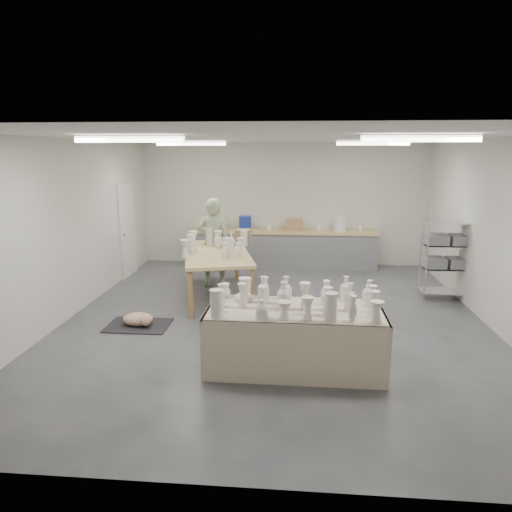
# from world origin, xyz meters

# --- Properties ---
(room) EXTENTS (8.00, 8.02, 3.00)m
(room) POSITION_xyz_m (-0.11, 0.08, 2.06)
(room) COLOR #424449
(room) RESTS_ON ground
(back_counter) EXTENTS (4.60, 0.60, 1.24)m
(back_counter) POSITION_xyz_m (-0.01, 3.68, 0.49)
(back_counter) COLOR tan
(back_counter) RESTS_ON ground
(wire_shelf) EXTENTS (0.88, 0.48, 1.80)m
(wire_shelf) POSITION_xyz_m (3.20, 1.40, 0.92)
(wire_shelf) COLOR silver
(wire_shelf) RESTS_ON ground
(drying_table) EXTENTS (2.30, 1.11, 1.18)m
(drying_table) POSITION_xyz_m (0.34, -1.70, 0.45)
(drying_table) COLOR olive
(drying_table) RESTS_ON ground
(work_table) EXTENTS (1.74, 2.61, 1.27)m
(work_table) POSITION_xyz_m (-1.15, 1.25, 0.91)
(work_table) COLOR tan
(work_table) RESTS_ON ground
(rug) EXTENTS (1.00, 0.70, 0.02)m
(rug) POSITION_xyz_m (-2.21, -0.50, 0.01)
(rug) COLOR black
(rug) RESTS_ON ground
(cat) EXTENTS (0.56, 0.44, 0.21)m
(cat) POSITION_xyz_m (-2.19, -0.51, 0.13)
(cat) COLOR white
(cat) RESTS_ON rug
(potter) EXTENTS (0.69, 0.47, 1.86)m
(potter) POSITION_xyz_m (-1.36, 1.87, 0.93)
(potter) COLOR #95A983
(potter) RESTS_ON ground
(red_stool) EXTENTS (0.46, 0.46, 0.34)m
(red_stool) POSITION_xyz_m (-1.36, 2.14, 0.30)
(red_stool) COLOR red
(red_stool) RESTS_ON ground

